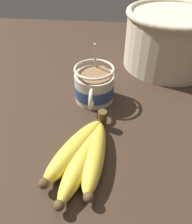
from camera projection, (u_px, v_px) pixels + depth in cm
name	position (u px, v px, depth cm)	size (l,w,h in cm)	color
table	(100.00, 118.00, 53.91)	(133.96, 133.96, 2.55)	#332319
coffee_mug	(94.00, 87.00, 55.30)	(13.81, 10.07, 14.44)	beige
banana_bunch	(84.00, 153.00, 41.41)	(21.95, 12.41, 4.48)	#4C381E
woven_basket	(170.00, 38.00, 66.27)	(28.25, 28.25, 16.96)	beige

